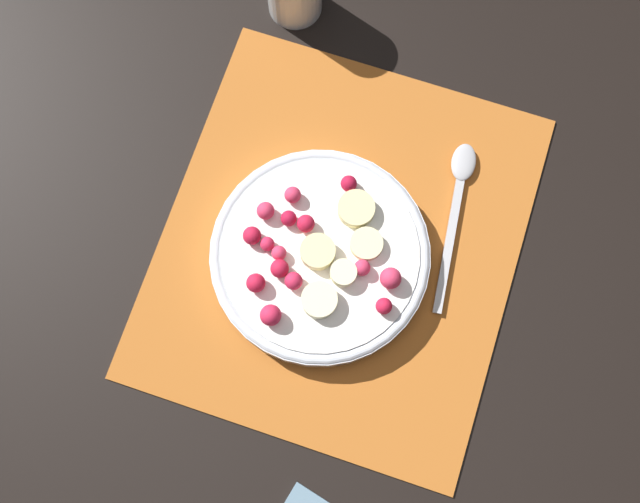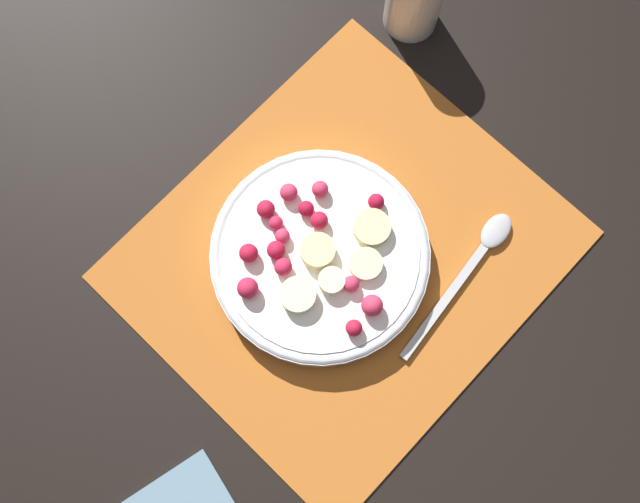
# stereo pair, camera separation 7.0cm
# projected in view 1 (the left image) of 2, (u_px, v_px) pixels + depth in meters

# --- Properties ---
(ground_plane) EXTENTS (3.00, 3.00, 0.00)m
(ground_plane) POSITION_uv_depth(u_px,v_px,m) (340.00, 245.00, 0.75)
(ground_plane) COLOR black
(placemat) EXTENTS (0.41, 0.36, 0.01)m
(placemat) POSITION_uv_depth(u_px,v_px,m) (340.00, 244.00, 0.74)
(placemat) COLOR #B26023
(placemat) RESTS_ON ground_plane
(fruit_bowl) EXTENTS (0.22, 0.22, 0.05)m
(fruit_bowl) POSITION_uv_depth(u_px,v_px,m) (320.00, 256.00, 0.72)
(fruit_bowl) COLOR silver
(fruit_bowl) RESTS_ON placemat
(spoon) EXTENTS (0.19, 0.04, 0.01)m
(spoon) POSITION_uv_depth(u_px,v_px,m) (458.00, 193.00, 0.75)
(spoon) COLOR #B2B2B7
(spoon) RESTS_ON placemat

